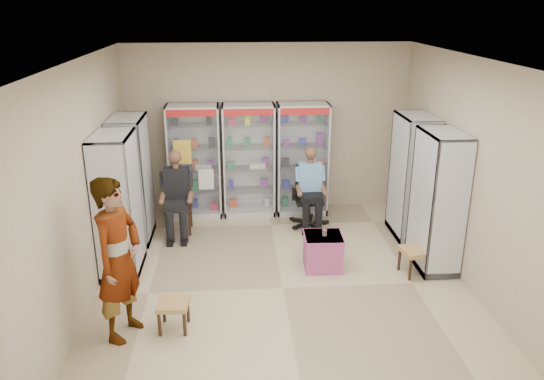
{
  "coord_description": "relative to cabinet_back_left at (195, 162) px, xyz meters",
  "views": [
    {
      "loc": [
        -0.62,
        -6.27,
        3.66
      ],
      "look_at": [
        -0.09,
        0.7,
        1.16
      ],
      "focal_mm": 35.0,
      "sensor_mm": 36.0,
      "label": 1
    }
  ],
  "objects": [
    {
      "name": "floor",
      "position": [
        1.3,
        -2.73,
        -1.0
      ],
      "size": [
        6.0,
        6.0,
        0.0
      ],
      "primitive_type": "plane",
      "color": "tan",
      "rests_on": "ground"
    },
    {
      "name": "room_shell",
      "position": [
        1.3,
        -2.73,
        0.97
      ],
      "size": [
        5.02,
        6.02,
        3.01
      ],
      "color": "tan",
      "rests_on": "ground"
    },
    {
      "name": "cabinet_back_left",
      "position": [
        0.0,
        0.0,
        0.0
      ],
      "size": [
        0.9,
        0.5,
        2.0
      ],
      "primitive_type": "cube",
      "color": "silver",
      "rests_on": "floor"
    },
    {
      "name": "cabinet_back_mid",
      "position": [
        0.95,
        0.0,
        0.0
      ],
      "size": [
        0.9,
        0.5,
        2.0
      ],
      "primitive_type": "cube",
      "color": "silver",
      "rests_on": "floor"
    },
    {
      "name": "cabinet_back_right",
      "position": [
        1.9,
        0.0,
        0.0
      ],
      "size": [
        0.9,
        0.5,
        2.0
      ],
      "primitive_type": "cube",
      "color": "#9FA1A6",
      "rests_on": "floor"
    },
    {
      "name": "cabinet_right_far",
      "position": [
        3.53,
        -1.13,
        0.0
      ],
      "size": [
        0.9,
        0.5,
        2.0
      ],
      "primitive_type": "cube",
      "rotation": [
        0.0,
        0.0,
        1.57
      ],
      "color": "#B4B6BC",
      "rests_on": "floor"
    },
    {
      "name": "cabinet_right_near",
      "position": [
        3.53,
        -2.23,
        0.0
      ],
      "size": [
        0.9,
        0.5,
        2.0
      ],
      "primitive_type": "cube",
      "rotation": [
        0.0,
        0.0,
        1.57
      ],
      "color": "#B0B3B8",
      "rests_on": "floor"
    },
    {
      "name": "cabinet_left_far",
      "position": [
        -0.93,
        -0.93,
        0.0
      ],
      "size": [
        0.9,
        0.5,
        2.0
      ],
      "primitive_type": "cube",
      "rotation": [
        0.0,
        0.0,
        -1.57
      ],
      "color": "#B6B9BD",
      "rests_on": "floor"
    },
    {
      "name": "cabinet_left_near",
      "position": [
        -0.93,
        -2.03,
        0.0
      ],
      "size": [
        0.9,
        0.5,
        2.0
      ],
      "primitive_type": "cube",
      "rotation": [
        0.0,
        0.0,
        -1.57
      ],
      "color": "#B2B5BA",
      "rests_on": "floor"
    },
    {
      "name": "wooden_chair",
      "position": [
        -0.25,
        -0.73,
        -0.53
      ],
      "size": [
        0.42,
        0.42,
        0.94
      ],
      "primitive_type": "cube",
      "color": "black",
      "rests_on": "floor"
    },
    {
      "name": "seated_customer",
      "position": [
        -0.25,
        -0.78,
        -0.33
      ],
      "size": [
        0.44,
        0.6,
        1.34
      ],
      "primitive_type": null,
      "color": "black",
      "rests_on": "floor"
    },
    {
      "name": "office_chair",
      "position": [
        1.94,
        -0.63,
        -0.48
      ],
      "size": [
        0.57,
        0.57,
        1.04
      ],
      "primitive_type": "cube",
      "rotation": [
        0.0,
        0.0,
        0.01
      ],
      "color": "black",
      "rests_on": "floor"
    },
    {
      "name": "seated_shopkeeper",
      "position": [
        1.94,
        -0.68,
        -0.34
      ],
      "size": [
        0.44,
        0.61,
        1.32
      ],
      "primitive_type": null,
      "rotation": [
        0.0,
        0.0,
        0.01
      ],
      "color": "#6284C2",
      "rests_on": "floor"
    },
    {
      "name": "pink_trunk",
      "position": [
        1.93,
        -2.18,
        -0.75
      ],
      "size": [
        0.54,
        0.53,
        0.51
      ],
      "primitive_type": "cube",
      "rotation": [
        0.0,
        0.0,
        -0.04
      ],
      "color": "#C44E87",
      "rests_on": "floor"
    },
    {
      "name": "tea_glass",
      "position": [
        1.95,
        -2.18,
        -0.45
      ],
      "size": [
        0.07,
        0.07,
        0.09
      ],
      "primitive_type": "cylinder",
      "color": "#5A2B07",
      "rests_on": "pink_trunk"
    },
    {
      "name": "woven_stool_a",
      "position": [
        3.2,
        -2.46,
        -0.81
      ],
      "size": [
        0.46,
        0.46,
        0.39
      ],
      "primitive_type": "cube",
      "rotation": [
        0.0,
        0.0,
        0.2
      ],
      "color": "tan",
      "rests_on": "floor"
    },
    {
      "name": "woven_stool_b",
      "position": [
        -0.07,
        -3.56,
        -0.82
      ],
      "size": [
        0.38,
        0.38,
        0.36
      ],
      "primitive_type": "cube",
      "rotation": [
        0.0,
        0.0,
        -0.06
      ],
      "color": "#A87347",
      "rests_on": "floor"
    },
    {
      "name": "standing_man",
      "position": [
        -0.62,
        -3.61,
        -0.04
      ],
      "size": [
        0.69,
        0.82,
        1.92
      ],
      "primitive_type": "imported",
      "rotation": [
        0.0,
        0.0,
        1.18
      ],
      "color": "gray",
      "rests_on": "floor"
    }
  ]
}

